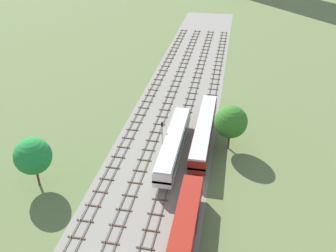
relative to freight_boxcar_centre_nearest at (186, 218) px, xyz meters
name	(u,v)px	position (x,y,z in m)	size (l,w,h in m)	color
ground_plane	(171,124)	(-6.93, 26.73, -2.45)	(480.00, 480.00, 0.00)	#5B6B3D
ballast_bed	(171,124)	(-6.93, 26.73, -2.45)	(17.85, 176.00, 0.01)	gray
track_far_left	(138,118)	(-13.86, 27.73, -2.31)	(2.40, 126.00, 0.29)	#47382D
track_left	(161,120)	(-9.24, 27.73, -2.31)	(2.40, 126.00, 0.29)	#47382D
track_centre_left	(183,122)	(-4.62, 27.73, -2.31)	(2.40, 126.00, 0.29)	#47382D
track_centre	(206,125)	(-0.01, 27.73, -2.31)	(2.40, 126.00, 0.29)	#47382D
freight_boxcar_centre_nearest	(186,218)	(0.00, 0.00, 0.00)	(2.87, 14.00, 3.60)	maroon
diesel_railcar_centre_left_near	(174,143)	(-4.62, 16.48, 0.15)	(2.96, 20.50, 3.80)	white
passenger_coach_centre_mid	(204,130)	(-0.01, 21.62, 0.16)	(2.96, 22.00, 3.80)	maroon
signal_post_near	(162,132)	(-6.93, 18.17, 1.11)	(0.28, 0.47, 5.63)	gray
lineside_tree_0	(231,122)	(4.56, 20.55, 3.05)	(5.70, 5.70, 8.36)	#4C331E
lineside_tree_1	(33,156)	(-23.67, 5.08, 3.03)	(5.56, 5.56, 8.27)	#4C331E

